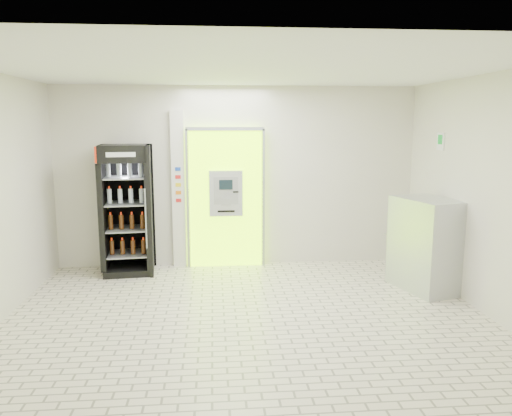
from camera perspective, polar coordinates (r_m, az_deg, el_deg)
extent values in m
plane|color=beige|center=(6.31, -0.93, -12.58)|extent=(6.00, 6.00, 0.00)
plane|color=silver|center=(8.39, -2.15, 3.57)|extent=(6.00, 0.00, 6.00)
plane|color=silver|center=(3.47, 1.89, -5.22)|extent=(6.00, 0.00, 6.00)
plane|color=silver|center=(6.81, 25.12, 1.23)|extent=(0.00, 5.00, 5.00)
plane|color=white|center=(5.88, -1.01, 15.62)|extent=(6.00, 6.00, 0.00)
cube|color=#A1FF00|center=(8.36, -3.48, 1.11)|extent=(1.20, 0.12, 2.30)
cube|color=gray|center=(8.19, -3.55, 9.02)|extent=(1.28, 0.04, 0.06)
cube|color=gray|center=(8.29, -7.82, 0.98)|extent=(0.04, 0.04, 2.30)
cube|color=gray|center=(8.32, 0.87, 1.10)|extent=(0.04, 0.04, 2.30)
cube|color=black|center=(8.43, -2.74, -3.31)|extent=(0.62, 0.01, 0.67)
cube|color=black|center=(8.22, -5.91, 6.76)|extent=(0.22, 0.01, 0.18)
cube|color=#B2B5BA|center=(8.23, -3.47, 1.69)|extent=(0.55, 0.12, 0.75)
cube|color=black|center=(8.15, -3.46, 2.67)|extent=(0.22, 0.01, 0.16)
cube|color=gray|center=(8.19, -3.44, 0.73)|extent=(0.16, 0.01, 0.12)
cube|color=black|center=(8.17, -2.33, 1.85)|extent=(0.09, 0.01, 0.02)
cube|color=black|center=(8.21, -3.43, -0.38)|extent=(0.28, 0.01, 0.03)
cube|color=silver|center=(8.37, -8.84, 2.07)|extent=(0.22, 0.10, 2.60)
cube|color=#193FB2|center=(8.28, -8.93, 4.42)|extent=(0.09, 0.01, 0.06)
cube|color=red|center=(8.29, -8.90, 3.53)|extent=(0.09, 0.01, 0.06)
cube|color=yellow|center=(8.31, -8.88, 2.64)|extent=(0.09, 0.01, 0.06)
cube|color=orange|center=(8.32, -8.86, 1.75)|extent=(0.09, 0.01, 0.06)
cube|color=red|center=(8.34, -8.83, 0.86)|extent=(0.09, 0.01, 0.06)
cube|color=black|center=(8.20, -14.50, -0.19)|extent=(0.84, 0.77, 2.06)
cube|color=black|center=(8.52, -14.14, 0.19)|extent=(0.77, 0.13, 2.06)
cube|color=#AB2109|center=(7.76, -15.20, 5.91)|extent=(0.75, 0.08, 0.25)
cube|color=white|center=(7.75, -15.21, 5.91)|extent=(0.43, 0.05, 0.07)
cube|color=black|center=(8.42, -14.22, -6.76)|extent=(0.84, 0.77, 0.10)
cylinder|color=gray|center=(7.81, -12.49, -1.21)|extent=(0.03, 0.03, 0.93)
cube|color=gray|center=(8.35, -14.29, -5.07)|extent=(0.71, 0.66, 0.02)
cube|color=gray|center=(8.26, -14.41, -2.30)|extent=(0.71, 0.66, 0.02)
cube|color=gray|center=(8.18, -14.53, 0.52)|extent=(0.71, 0.66, 0.02)
cube|color=gray|center=(8.13, -14.65, 3.39)|extent=(0.71, 0.66, 0.02)
cube|color=#B2B5BA|center=(7.62, 18.94, -3.95)|extent=(0.91, 1.14, 1.33)
cube|color=gray|center=(7.48, 16.62, -3.55)|extent=(0.27, 0.94, 0.01)
cube|color=white|center=(7.99, 20.36, 7.13)|extent=(0.02, 0.22, 0.26)
cube|color=#0C8624|center=(7.98, 20.29, 7.35)|extent=(0.00, 0.14, 0.14)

